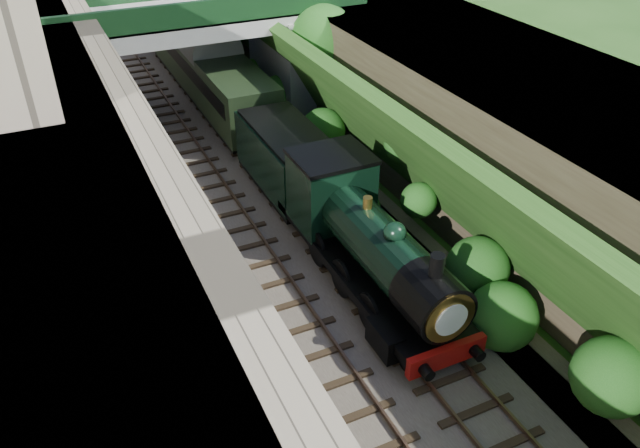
# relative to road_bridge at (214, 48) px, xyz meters

# --- Properties ---
(trackbed) EXTENTS (10.00, 90.00, 0.20)m
(trackbed) POSITION_rel_road_bridge_xyz_m (-0.94, -4.00, -3.98)
(trackbed) COLOR #473F38
(trackbed) RESTS_ON ground
(retaining_wall) EXTENTS (1.00, 90.00, 7.00)m
(retaining_wall) POSITION_rel_road_bridge_xyz_m (-6.44, -4.00, -0.58)
(retaining_wall) COLOR #756B56
(retaining_wall) RESTS_ON ground
(street_plateau_left) EXTENTS (6.00, 90.00, 7.00)m
(street_plateau_left) POSITION_rel_road_bridge_xyz_m (-9.94, -4.00, -0.58)
(street_plateau_left) COLOR #262628
(street_plateau_left) RESTS_ON ground
(street_plateau_right) EXTENTS (8.00, 90.00, 6.25)m
(street_plateau_right) POSITION_rel_road_bridge_xyz_m (8.56, -4.00, -0.95)
(street_plateau_right) COLOR #262628
(street_plateau_right) RESTS_ON ground
(embankment_slope) EXTENTS (4.34, 90.00, 6.36)m
(embankment_slope) POSITION_rel_road_bridge_xyz_m (3.89, -5.39, -1.59)
(embankment_slope) COLOR #1E4714
(embankment_slope) RESTS_ON ground
(track_left) EXTENTS (2.50, 90.00, 0.20)m
(track_left) POSITION_rel_road_bridge_xyz_m (-2.94, -4.00, -3.83)
(track_left) COLOR black
(track_left) RESTS_ON trackbed
(track_right) EXTENTS (2.50, 90.00, 0.20)m
(track_right) POSITION_rel_road_bridge_xyz_m (0.26, -4.00, -3.83)
(track_right) COLOR black
(track_right) RESTS_ON trackbed
(road_bridge) EXTENTS (16.00, 6.40, 7.25)m
(road_bridge) POSITION_rel_road_bridge_xyz_m (0.00, 0.00, 0.00)
(road_bridge) COLOR gray
(road_bridge) RESTS_ON ground
(tree) EXTENTS (3.60, 3.80, 6.60)m
(tree) POSITION_rel_road_bridge_xyz_m (4.97, -3.29, 0.57)
(tree) COLOR black
(tree) RESTS_ON ground
(locomotive) EXTENTS (3.10, 10.23, 3.83)m
(locomotive) POSITION_rel_road_bridge_xyz_m (0.26, -16.75, -2.18)
(locomotive) COLOR black
(locomotive) RESTS_ON trackbed
(tender) EXTENTS (2.70, 6.00, 3.05)m
(tender) POSITION_rel_road_bridge_xyz_m (0.26, -9.39, -2.46)
(tender) COLOR black
(tender) RESTS_ON trackbed
(coach_front) EXTENTS (2.90, 18.00, 3.70)m
(coach_front) POSITION_rel_road_bridge_xyz_m (0.26, 3.21, -2.03)
(coach_front) COLOR black
(coach_front) RESTS_ON trackbed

